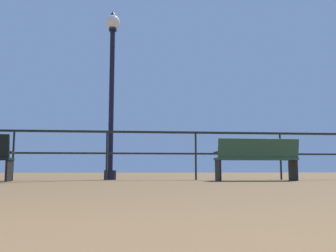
{
  "coord_description": "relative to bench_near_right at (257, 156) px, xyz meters",
  "views": [
    {
      "loc": [
        0.54,
        -0.23,
        0.23
      ],
      "look_at": [
        1.34,
        7.63,
        1.18
      ],
      "focal_mm": 39.06,
      "sensor_mm": 36.0,
      "label": 1
    }
  ],
  "objects": [
    {
      "name": "bench_near_right",
      "position": [
        0.0,
        0.0,
        0.0
      ],
      "size": [
        1.74,
        0.59,
        0.88
      ],
      "color": "#2D4E35",
      "rests_on": "ground_plane"
    },
    {
      "name": "pier_railing",
      "position": [
        -3.19,
        0.86,
        0.31
      ],
      "size": [
        24.49,
        0.05,
        1.12
      ],
      "color": "black",
      "rests_on": "ground_plane"
    },
    {
      "name": "lamppost_center",
      "position": [
        -3.13,
        1.15,
        1.88
      ],
      "size": [
        0.34,
        0.34,
        4.09
      ],
      "color": "black",
      "rests_on": "ground_plane"
    }
  ]
}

